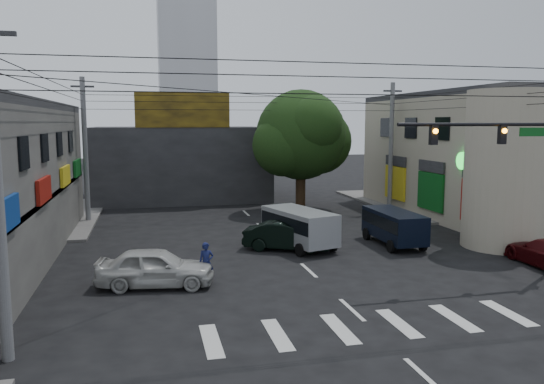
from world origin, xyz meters
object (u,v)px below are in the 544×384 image
object	(u,v)px
street_tree	(301,135)
utility_pole_far_right	(391,147)
white_compact	(155,267)
dark_sedan	(287,236)
silver_minivan	(299,229)
utility_pole_far_left	(85,151)
traffic_gantry	(519,161)
navy_van	(394,228)
traffic_officer	(206,262)

from	to	relation	value
street_tree	utility_pole_far_right	bearing A→B (deg)	-8.75
street_tree	white_compact	distance (m)	19.53
dark_sedan	silver_minivan	world-z (taller)	silver_minivan
street_tree	silver_minivan	xyz separation A→B (m)	(-3.23, -10.83, -4.50)
utility_pole_far_left	dark_sedan	distance (m)	15.16
street_tree	white_compact	world-z (taller)	street_tree
traffic_gantry	dark_sedan	xyz separation A→B (m)	(-7.77, 6.83, -4.11)
navy_van	traffic_officer	xyz separation A→B (m)	(-10.24, -4.25, -0.09)
white_compact	traffic_officer	bearing A→B (deg)	-77.29
white_compact	street_tree	bearing A→B (deg)	-24.93
white_compact	navy_van	size ratio (longest dim) A/B	1.06
street_tree	white_compact	xyz separation A→B (m)	(-10.50, -15.79, -4.70)
utility_pole_far_right	dark_sedan	world-z (taller)	utility_pole_far_right
utility_pole_far_right	white_compact	distance (m)	22.85
dark_sedan	navy_van	bearing A→B (deg)	-67.62
utility_pole_far_right	traffic_gantry	bearing A→B (deg)	-98.94
white_compact	traffic_gantry	bearing A→B (deg)	-90.10
traffic_gantry	traffic_officer	bearing A→B (deg)	169.17
white_compact	silver_minivan	size ratio (longest dim) A/B	0.97
dark_sedan	white_compact	bearing A→B (deg)	149.75
traffic_gantry	utility_pole_far_left	bearing A→B (deg)	137.14
utility_pole_far_left	traffic_officer	bearing A→B (deg)	-67.73
traffic_officer	silver_minivan	bearing A→B (deg)	47.26
silver_minivan	navy_van	bearing A→B (deg)	-113.40
utility_pole_far_left	dark_sedan	xyz separation A→B (m)	(10.55, -10.17, -3.88)
silver_minivan	navy_van	world-z (taller)	silver_minivan
traffic_gantry	navy_van	size ratio (longest dim) A/B	1.60
utility_pole_far_right	silver_minivan	world-z (taller)	utility_pole_far_right
utility_pole_far_left	white_compact	xyz separation A→B (m)	(4.00, -14.79, -3.83)
utility_pole_far_left	utility_pole_far_right	size ratio (longest dim) A/B	1.00
utility_pole_far_right	silver_minivan	distance (m)	14.30
utility_pole_far_left	utility_pole_far_right	distance (m)	21.00
white_compact	silver_minivan	bearing A→B (deg)	-47.05
street_tree	white_compact	bearing A→B (deg)	-123.63
dark_sedan	white_compact	distance (m)	8.01
traffic_gantry	traffic_officer	world-z (taller)	traffic_gantry
utility_pole_far_left	navy_van	world-z (taller)	utility_pole_far_left
utility_pole_far_left	silver_minivan	size ratio (longest dim) A/B	1.88
traffic_gantry	traffic_officer	distance (m)	13.18
traffic_gantry	navy_van	bearing A→B (deg)	107.50
traffic_gantry	traffic_officer	xyz separation A→B (m)	(-12.33, 2.36, -4.02)
silver_minivan	utility_pole_far_right	bearing A→B (deg)	-61.65
street_tree	white_compact	size ratio (longest dim) A/B	1.83
traffic_gantry	silver_minivan	xyz separation A→B (m)	(-7.05, 7.17, -3.85)
white_compact	navy_van	bearing A→B (deg)	-61.57
traffic_officer	street_tree	bearing A→B (deg)	66.37
traffic_gantry	utility_pole_far_left	xyz separation A→B (m)	(-18.32, 17.00, -0.23)
utility_pole_far_left	silver_minivan	world-z (taller)	utility_pole_far_left
utility_pole_far_left	navy_van	xyz separation A→B (m)	(16.24, -10.39, -3.70)
street_tree	traffic_gantry	distance (m)	18.42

